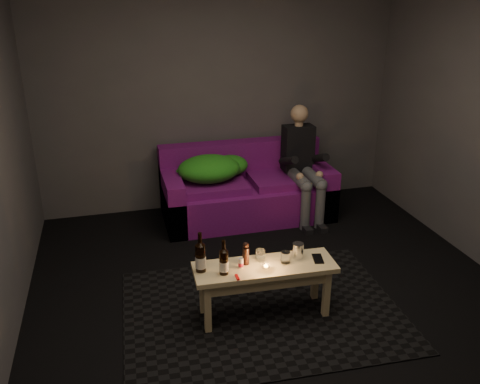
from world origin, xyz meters
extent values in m
plane|color=black|center=(0.00, 0.00, 0.00)|extent=(4.50, 4.50, 0.00)
plane|color=#4D4A4D|center=(0.00, 2.25, 1.30)|extent=(4.00, 0.00, 4.00)
cube|color=black|center=(-0.17, 0.02, 0.00)|extent=(2.22, 1.66, 0.01)
cube|color=#6C0E61|center=(0.19, 1.77, 0.19)|extent=(1.83, 0.82, 0.38)
cube|color=#6C0E61|center=(0.19, 2.08, 0.59)|extent=(1.83, 0.20, 0.40)
cube|color=#6C0E61|center=(-0.63, 1.77, 0.28)|extent=(0.18, 0.82, 0.57)
cube|color=#6C0E61|center=(1.02, 1.77, 0.28)|extent=(0.18, 0.82, 0.57)
cube|color=#6C0E61|center=(-0.19, 1.72, 0.42)|extent=(0.69, 0.55, 0.09)
cube|color=#6C0E61|center=(0.58, 1.72, 0.42)|extent=(0.69, 0.55, 0.09)
ellipsoid|color=#198E1C|center=(-0.23, 1.77, 0.60)|extent=(0.66, 0.51, 0.27)
ellipsoid|color=#198E1C|center=(0.03, 1.90, 0.58)|extent=(0.40, 0.33, 0.22)
ellipsoid|color=#198E1C|center=(-0.43, 1.88, 0.54)|extent=(0.29, 0.24, 0.15)
cube|color=black|center=(0.78, 1.82, 0.74)|extent=(0.33, 0.20, 0.50)
sphere|color=tan|center=(0.78, 1.82, 1.13)|extent=(0.19, 0.19, 0.19)
cylinder|color=#46494F|center=(0.70, 1.53, 0.48)|extent=(0.13, 0.46, 0.13)
cylinder|color=#46494F|center=(0.87, 1.53, 0.48)|extent=(0.13, 0.46, 0.13)
cylinder|color=#46494F|center=(0.70, 1.31, 0.23)|extent=(0.10, 0.10, 0.47)
cylinder|color=#46494F|center=(0.87, 1.31, 0.23)|extent=(0.10, 0.10, 0.47)
cube|color=black|center=(0.70, 1.26, 0.03)|extent=(0.08, 0.20, 0.05)
cube|color=black|center=(0.87, 1.26, 0.03)|extent=(0.08, 0.20, 0.05)
cube|color=#E7CC87|center=(-0.17, -0.03, 0.42)|extent=(1.09, 0.39, 0.04)
cube|color=#E7CC87|center=(-0.17, -0.03, 0.35)|extent=(0.95, 0.30, 0.10)
cube|color=#E7CC87|center=(-0.63, -0.13, 0.20)|extent=(0.05, 0.05, 0.40)
cube|color=#E7CC87|center=(-0.62, 0.12, 0.20)|extent=(0.05, 0.05, 0.40)
cube|color=#E7CC87|center=(0.29, -0.17, 0.20)|extent=(0.05, 0.05, 0.40)
cube|color=#E7CC87|center=(0.30, 0.08, 0.20)|extent=(0.05, 0.05, 0.40)
cylinder|color=black|center=(-0.65, 0.02, 0.55)|extent=(0.08, 0.08, 0.21)
cylinder|color=white|center=(-0.65, 0.02, 0.52)|extent=(0.08, 0.08, 0.09)
cone|color=black|center=(-0.65, 0.02, 0.67)|extent=(0.08, 0.08, 0.03)
cylinder|color=black|center=(-0.65, 0.02, 0.71)|extent=(0.03, 0.03, 0.10)
cylinder|color=black|center=(-0.49, -0.07, 0.53)|extent=(0.07, 0.07, 0.19)
cylinder|color=white|center=(-0.49, -0.07, 0.51)|extent=(0.07, 0.07, 0.08)
cone|color=black|center=(-0.49, -0.07, 0.64)|extent=(0.07, 0.07, 0.03)
cylinder|color=black|center=(-0.49, -0.07, 0.67)|extent=(0.03, 0.03, 0.09)
cylinder|color=silver|center=(-0.35, -0.02, 0.48)|extent=(0.04, 0.04, 0.08)
cylinder|color=black|center=(-0.30, 0.03, 0.51)|extent=(0.05, 0.05, 0.14)
cylinder|color=white|center=(-0.18, 0.05, 0.49)|extent=(0.08, 0.08, 0.09)
cylinder|color=white|center=(-0.18, -0.10, 0.46)|extent=(0.06, 0.06, 0.04)
sphere|color=orange|center=(-0.18, -0.10, 0.48)|extent=(0.02, 0.02, 0.02)
cylinder|color=white|center=(0.00, -0.03, 0.49)|extent=(0.09, 0.09, 0.09)
cylinder|color=silver|center=(0.12, 0.02, 0.50)|extent=(0.09, 0.09, 0.12)
cube|color=black|center=(0.26, -0.04, 0.45)|extent=(0.10, 0.16, 0.01)
cube|color=red|center=(-0.41, -0.15, 0.45)|extent=(0.02, 0.07, 0.01)
camera|label=1|loc=(-1.19, -3.21, 2.40)|focal=38.00mm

